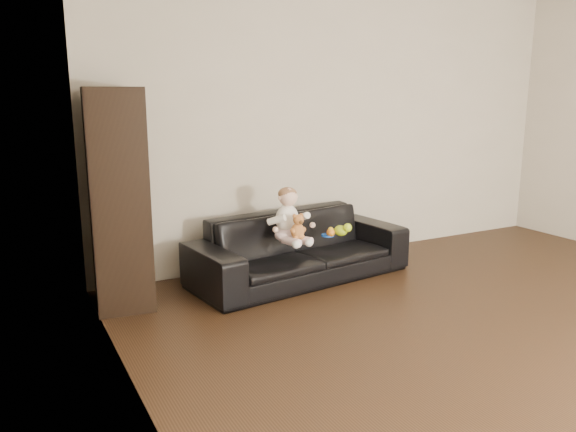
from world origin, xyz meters
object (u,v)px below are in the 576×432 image
baby (289,218)px  cabinet (118,200)px  toy_green (341,231)px  sofa (300,247)px  toy_blue_disc (328,235)px  teddy_bear (298,227)px  toy_rattle (331,233)px

baby → cabinet: bearing=152.4°
baby → toy_green: (0.50, -0.02, -0.16)m
sofa → toy_green: 0.38m
cabinet → toy_green: size_ratio=12.14×
cabinet → toy_blue_disc: (1.71, -0.19, -0.43)m
toy_green → toy_blue_disc: toy_green is taller
cabinet → teddy_bear: 1.40m
toy_green → toy_rattle: bearing=174.7°
sofa → toy_blue_disc: (0.23, -0.09, 0.10)m
teddy_bear → toy_rattle: 0.43m
baby → toy_blue_disc: (0.39, 0.02, -0.19)m
teddy_bear → baby: bearing=64.1°
sofa → toy_green: sofa is taller
cabinet → toy_rattle: 1.78m
sofa → toy_blue_disc: bearing=-27.6°
baby → toy_rattle: (0.40, -0.02, -0.16)m
sofa → cabinet: size_ratio=1.18×
sofa → toy_blue_disc: size_ratio=17.16×
teddy_bear → sofa: bearing=27.9°
teddy_bear → toy_rattle: (0.39, 0.12, -0.12)m
cabinet → baby: 1.35m
teddy_bear → toy_rattle: bearing=-12.3°
cabinet → teddy_bear: (1.33, -0.34, -0.28)m
cabinet → teddy_bear: cabinet is taller
toy_blue_disc → toy_rattle: bearing=-78.7°
sofa → baby: baby is taller
cabinet → toy_green: bearing=-0.3°
baby → toy_rattle: baby is taller
toy_rattle → toy_blue_disc: toy_rattle is taller
teddy_bear → toy_green: (0.49, 0.12, -0.11)m
cabinet → baby: bearing=-2.0°
sofa → baby: bearing=-154.6°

